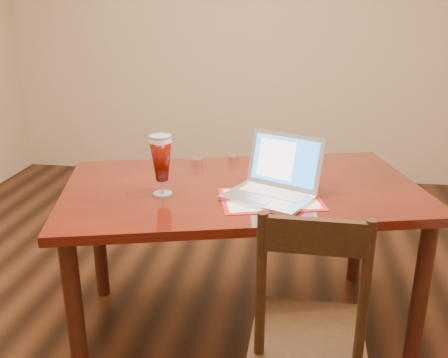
# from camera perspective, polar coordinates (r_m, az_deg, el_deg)

# --- Properties ---
(ground) EXTENTS (5.00, 5.00, 0.00)m
(ground) POSITION_cam_1_polar(r_m,az_deg,el_deg) (2.69, -3.65, -16.99)
(ground) COLOR black
(ground) RESTS_ON ground
(dining_table) EXTENTS (1.85, 1.34, 1.06)m
(dining_table) POSITION_cam_1_polar(r_m,az_deg,el_deg) (2.39, 1.97, -2.73)
(dining_table) COLOR #4D120A
(dining_table) RESTS_ON ground
(dining_chair) EXTENTS (0.42, 0.40, 0.98)m
(dining_chair) POSITION_cam_1_polar(r_m,az_deg,el_deg) (1.94, 9.56, -16.83)
(dining_chair) COLOR black
(dining_chair) RESTS_ON ground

